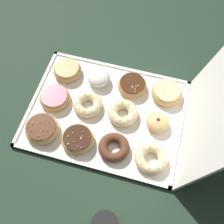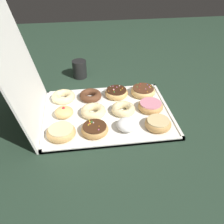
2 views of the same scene
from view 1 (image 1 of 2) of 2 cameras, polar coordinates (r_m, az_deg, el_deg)
The scene contains 14 objects.
ground_plane at distance 1.08m, azimuth -1.23°, elevation -0.33°, with size 3.00×3.00×0.00m, color #233828.
donut_box at distance 1.08m, azimuth -1.24°, elevation -0.20°, with size 0.44×0.57×0.01m.
glazed_ring_donut_0 at distance 1.17m, azimuth -8.80°, elevation 8.16°, with size 0.11×0.11×0.04m.
pink_frosted_donut_1 at distance 1.10m, azimuth -11.16°, elevation 3.01°, with size 0.11×0.11×0.04m.
sprinkle_donut_2 at distance 1.05m, azimuth -13.67°, elevation -3.19°, with size 0.12×0.12×0.04m.
powdered_filled_donut_3 at distance 1.13m, azimuth -2.65°, elevation 6.79°, with size 0.09×0.09×0.05m.
cruller_donut_4 at distance 1.07m, azimuth -4.83°, elevation 1.52°, with size 0.11×0.11×0.04m.
sprinkle_donut_5 at distance 1.01m, azimuth -6.81°, elevation -5.33°, with size 0.11×0.11×0.04m.
sprinkle_donut_6 at distance 1.11m, azimuth 4.01°, elevation 5.31°, with size 0.11×0.11×0.04m.
cruller_donut_7 at distance 1.05m, azimuth 2.17°, elevation -0.16°, with size 0.11×0.11×0.04m.
chocolate_cake_ring_donut_8 at distance 1.00m, azimuth 0.39°, elevation -6.99°, with size 0.11×0.11×0.03m.
glazed_ring_donut_9 at distance 1.11m, azimuth 10.75°, elevation 3.81°, with size 0.12×0.12×0.04m.
jelly_filled_donut_10 at distance 1.04m, azimuth 8.98°, elevation -2.02°, with size 0.08×0.08×0.05m.
cruller_donut_11 at distance 0.99m, azimuth 7.75°, elevation -9.02°, with size 0.11×0.11×0.04m.
Camera 1 is at (0.48, 0.16, 0.95)m, focal length 46.31 mm.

